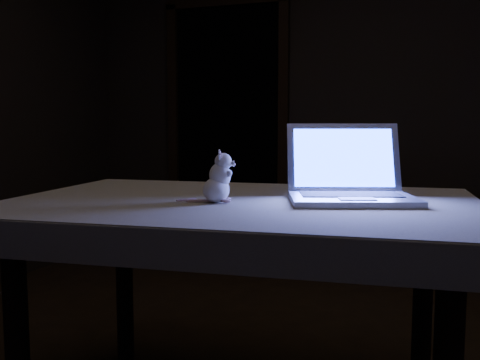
% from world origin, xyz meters
% --- Properties ---
extents(back_wall, '(4.50, 0.04, 2.60)m').
position_xyz_m(back_wall, '(0.00, 2.50, 1.30)').
color(back_wall, black).
rests_on(back_wall, ground).
extents(doorway, '(1.06, 0.36, 2.13)m').
position_xyz_m(doorway, '(-1.10, 2.50, 1.06)').
color(doorway, black).
rests_on(doorway, back_wall).
extents(table, '(1.58, 1.08, 0.81)m').
position_xyz_m(table, '(-0.14, 0.01, 0.40)').
color(table, black).
rests_on(table, floor).
extents(tablecloth, '(1.68, 1.18, 0.11)m').
position_xyz_m(tablecloth, '(-0.14, 0.00, 0.76)').
color(tablecloth, beige).
rests_on(tablecloth, table).
extents(laptop, '(0.50, 0.47, 0.28)m').
position_xyz_m(laptop, '(0.23, 0.07, 0.96)').
color(laptop, '#ABAAAF').
rests_on(laptop, tablecloth).
extents(plush_mouse, '(0.14, 0.14, 0.18)m').
position_xyz_m(plush_mouse, '(-0.20, -0.08, 0.91)').
color(plush_mouse, white).
rests_on(plush_mouse, tablecloth).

